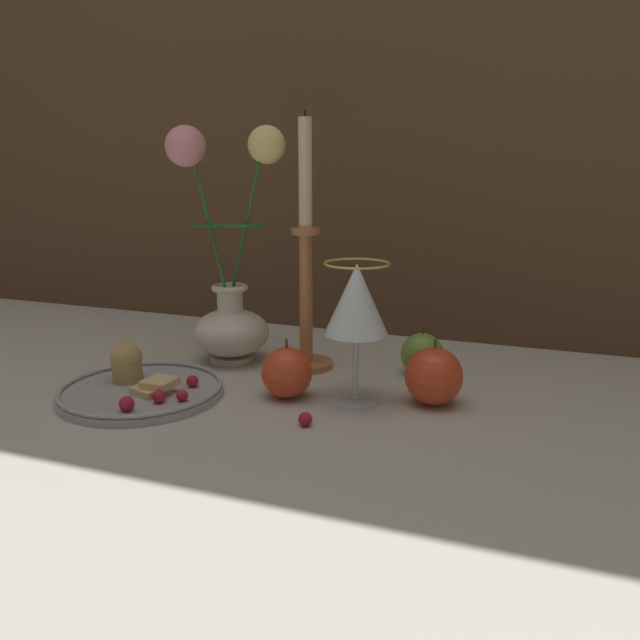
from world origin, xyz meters
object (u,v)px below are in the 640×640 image
(candlestick, at_px, (308,281))
(apple_beside_vase, at_px, (434,376))
(wine_glass, at_px, (356,304))
(apple_near_glass, at_px, (422,354))
(plate_with_pastries, at_px, (140,386))
(apple_at_table_edge, at_px, (287,373))
(vase, at_px, (229,286))

(candlestick, xyz_separation_m, apple_beside_vase, (0.21, -0.09, -0.10))
(wine_glass, xyz_separation_m, apple_near_glass, (0.06, 0.14, -0.10))
(plate_with_pastries, xyz_separation_m, apple_near_glass, (0.35, 0.22, 0.02))
(apple_beside_vase, relative_size, apple_at_table_edge, 1.08)
(candlestick, xyz_separation_m, apple_at_table_edge, (0.02, -0.13, -0.10))
(apple_beside_vase, height_order, apple_near_glass, apple_beside_vase)
(wine_glass, distance_m, apple_beside_vase, 0.14)
(wine_glass, xyz_separation_m, candlestick, (-0.11, 0.11, 0.00))
(wine_glass, bearing_deg, plate_with_pastries, -164.12)
(apple_at_table_edge, bearing_deg, apple_beside_vase, 12.94)
(plate_with_pastries, xyz_separation_m, apple_at_table_edge, (0.19, 0.06, 0.02))
(apple_at_table_edge, bearing_deg, wine_glass, 10.83)
(apple_beside_vase, xyz_separation_m, apple_near_glass, (-0.04, 0.11, -0.01))
(plate_with_pastries, bearing_deg, apple_at_table_edge, 18.20)
(vase, height_order, apple_beside_vase, vase)
(plate_with_pastries, relative_size, wine_glass, 1.19)
(vase, distance_m, apple_beside_vase, 0.36)
(vase, xyz_separation_m, apple_near_glass, (0.30, 0.04, -0.09))
(plate_with_pastries, distance_m, apple_at_table_edge, 0.20)
(apple_beside_vase, bearing_deg, apple_at_table_edge, -167.06)
(apple_at_table_edge, bearing_deg, plate_with_pastries, -161.80)
(apple_near_glass, distance_m, apple_at_table_edge, 0.22)
(plate_with_pastries, relative_size, apple_at_table_edge, 2.72)
(vase, xyz_separation_m, wine_glass, (0.24, -0.10, 0.01))
(apple_beside_vase, bearing_deg, vase, 167.77)
(plate_with_pastries, distance_m, apple_near_glass, 0.41)
(plate_with_pastries, bearing_deg, candlestick, 48.36)
(vase, relative_size, candlestick, 0.95)
(candlestick, relative_size, apple_beside_vase, 4.34)
(vase, bearing_deg, apple_beside_vase, -12.23)
(wine_glass, height_order, apple_at_table_edge, wine_glass)
(vase, xyz_separation_m, candlestick, (0.13, 0.01, 0.01))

